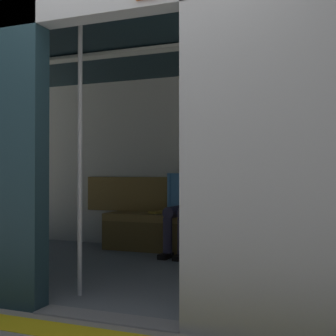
# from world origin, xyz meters

# --- Properties ---
(ground_plane) EXTENTS (60.00, 60.00, 0.00)m
(ground_plane) POSITION_xyz_m (0.00, 0.00, 0.00)
(ground_plane) COLOR gray
(platform_edge_strip) EXTENTS (8.00, 0.24, 0.01)m
(platform_edge_strip) POSITION_xyz_m (0.00, 0.30, 0.00)
(platform_edge_strip) COLOR yellow
(platform_edge_strip) RESTS_ON ground_plane
(train_car) EXTENTS (6.40, 2.91, 2.31)m
(train_car) POSITION_xyz_m (0.07, -1.29, 1.54)
(train_car) COLOR #ADAFB5
(train_car) RESTS_ON ground_plane
(bench_seat) EXTENTS (2.62, 0.44, 0.45)m
(bench_seat) POSITION_xyz_m (0.00, -2.40, 0.35)
(bench_seat) COLOR olive
(bench_seat) RESTS_ON ground_plane
(person_seated) EXTENTS (0.55, 0.70, 1.18)m
(person_seated) POSITION_xyz_m (0.24, -2.35, 0.67)
(person_seated) COLOR #4C8CC6
(person_seated) RESTS_ON ground_plane
(handbag) EXTENTS (0.26, 0.15, 0.17)m
(handbag) POSITION_xyz_m (-0.18, -2.43, 0.54)
(handbag) COLOR maroon
(handbag) RESTS_ON bench_seat
(book) EXTENTS (0.24, 0.26, 0.03)m
(book) POSITION_xyz_m (0.65, -2.49, 0.47)
(book) COLOR gold
(book) RESTS_ON bench_seat
(grab_pole_door) EXTENTS (0.04, 0.04, 2.17)m
(grab_pole_door) POSITION_xyz_m (0.46, -0.39, 1.08)
(grab_pole_door) COLOR silver
(grab_pole_door) RESTS_ON ground_plane
(grab_pole_far) EXTENTS (0.04, 0.04, 2.17)m
(grab_pole_far) POSITION_xyz_m (-0.46, -0.43, 1.08)
(grab_pole_far) COLOR silver
(grab_pole_far) RESTS_ON ground_plane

